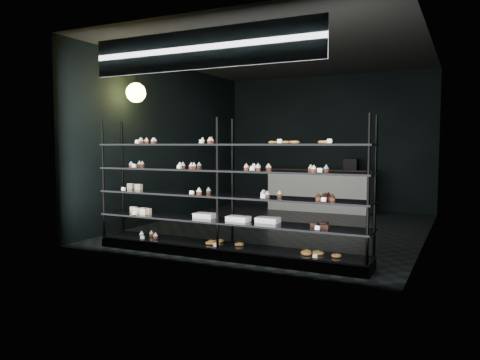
# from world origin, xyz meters

# --- Properties ---
(room) EXTENTS (5.01, 6.01, 3.20)m
(room) POSITION_xyz_m (0.00, 0.00, 1.60)
(room) COLOR black
(room) RESTS_ON ground
(display_shelf) EXTENTS (4.00, 0.50, 1.91)m
(display_shelf) POSITION_xyz_m (0.07, -2.45, 0.63)
(display_shelf) COLOR black
(display_shelf) RESTS_ON room
(signage) EXTENTS (3.30, 0.05, 0.50)m
(signage) POSITION_xyz_m (0.00, -2.93, 2.75)
(signage) COLOR #0B0D3A
(signage) RESTS_ON room
(pendant_lamp) EXTENTS (0.34, 0.34, 0.90)m
(pendant_lamp) POSITION_xyz_m (-2.15, -1.51, 2.45)
(pendant_lamp) COLOR black
(pendant_lamp) RESTS_ON room
(service_counter) EXTENTS (2.47, 0.65, 1.23)m
(service_counter) POSITION_xyz_m (-0.01, 2.50, 0.50)
(service_counter) COLOR silver
(service_counter) RESTS_ON room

